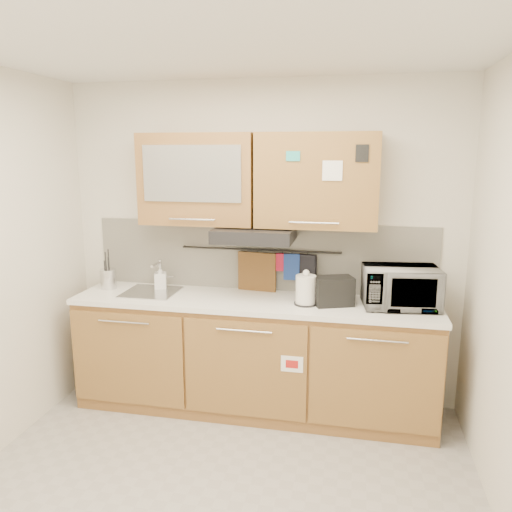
% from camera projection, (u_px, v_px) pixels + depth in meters
% --- Properties ---
extents(floor, '(3.20, 3.20, 0.00)m').
position_uv_depth(floor, '(211.00, 508.00, 2.91)').
color(floor, '#9E9993').
rests_on(floor, ground).
extents(ceiling, '(3.20, 3.20, 0.00)m').
position_uv_depth(ceiling, '(201.00, 32.00, 2.38)').
color(ceiling, white).
rests_on(ceiling, wall_back).
extents(wall_back, '(3.20, 0.00, 3.20)m').
position_uv_depth(wall_back, '(261.00, 244.00, 4.08)').
color(wall_back, silver).
rests_on(wall_back, ground).
extents(base_cabinet, '(2.80, 0.64, 0.88)m').
position_uv_depth(base_cabinet, '(253.00, 361.00, 3.97)').
color(base_cabinet, olive).
rests_on(base_cabinet, floor).
extents(countertop, '(2.82, 0.62, 0.04)m').
position_uv_depth(countertop, '(253.00, 302.00, 3.87)').
color(countertop, white).
rests_on(countertop, base_cabinet).
extents(backsplash, '(2.80, 0.02, 0.56)m').
position_uv_depth(backsplash, '(261.00, 256.00, 4.09)').
color(backsplash, silver).
rests_on(backsplash, countertop).
extents(upper_cabinets, '(1.82, 0.37, 0.70)m').
position_uv_depth(upper_cabinets, '(256.00, 180.00, 3.81)').
color(upper_cabinets, olive).
rests_on(upper_cabinets, wall_back).
extents(range_hood, '(0.60, 0.46, 0.10)m').
position_uv_depth(range_hood, '(255.00, 234.00, 3.82)').
color(range_hood, black).
rests_on(range_hood, upper_cabinets).
extents(sink, '(0.42, 0.40, 0.26)m').
position_uv_depth(sink, '(152.00, 292.00, 4.05)').
color(sink, silver).
rests_on(sink, countertop).
extents(utensil_rail, '(1.30, 0.02, 0.02)m').
position_uv_depth(utensil_rail, '(260.00, 250.00, 4.04)').
color(utensil_rail, black).
rests_on(utensil_rail, backsplash).
extents(utensil_crock, '(0.14, 0.14, 0.33)m').
position_uv_depth(utensil_crock, '(108.00, 278.00, 4.15)').
color(utensil_crock, silver).
rests_on(utensil_crock, countertop).
extents(kettle, '(0.20, 0.18, 0.27)m').
position_uv_depth(kettle, '(306.00, 291.00, 3.71)').
color(kettle, silver).
rests_on(kettle, countertop).
extents(toaster, '(0.32, 0.26, 0.21)m').
position_uv_depth(toaster, '(334.00, 291.00, 3.70)').
color(toaster, black).
rests_on(toaster, countertop).
extents(microwave, '(0.58, 0.43, 0.30)m').
position_uv_depth(microwave, '(401.00, 287.00, 3.64)').
color(microwave, '#999999').
rests_on(microwave, countertop).
extents(soap_bottle, '(0.12, 0.12, 0.21)m').
position_uv_depth(soap_bottle, '(160.00, 277.00, 4.12)').
color(soap_bottle, '#999999').
rests_on(soap_bottle, countertop).
extents(cutting_board, '(0.32, 0.06, 0.39)m').
position_uv_depth(cutting_board, '(257.00, 276.00, 4.08)').
color(cutting_board, brown).
rests_on(cutting_board, utensil_rail).
extents(oven_mitt, '(0.13, 0.04, 0.21)m').
position_uv_depth(oven_mitt, '(292.00, 267.00, 4.00)').
color(oven_mitt, navy).
rests_on(oven_mitt, utensil_rail).
extents(dark_pouch, '(0.15, 0.08, 0.23)m').
position_uv_depth(dark_pouch, '(307.00, 269.00, 3.98)').
color(dark_pouch, black).
rests_on(dark_pouch, utensil_rail).
extents(pot_holder, '(0.12, 0.03, 0.14)m').
position_uv_depth(pot_holder, '(282.00, 262.00, 4.01)').
color(pot_holder, '#BA1835').
rests_on(pot_holder, utensil_rail).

